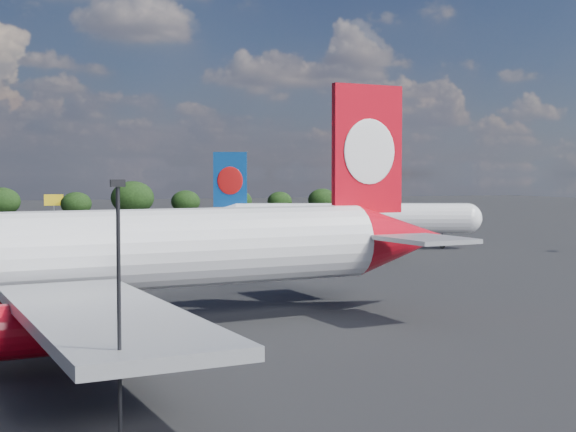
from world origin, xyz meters
name	(u,v)px	position (x,y,z in m)	size (l,w,h in m)	color
ground	(24,266)	(0.00, 60.00, 0.00)	(500.00, 500.00, 0.00)	black
qantas_airliner	(110,254)	(4.18, 15.14, 5.48)	(55.21, 52.59, 18.00)	white
china_southern_airliner	(341,219)	(44.56, 66.78, 4.31)	(42.05, 40.42, 14.14)	white
apron_lamp_post	(119,302)	(1.15, -9.48, 6.01)	(0.55, 0.30, 10.72)	black
billboard_yellow	(54,200)	(12.00, 182.00, 3.87)	(5.00, 0.30, 5.50)	yellow
horizon_treeline	(1,201)	(-1.38, 179.09, 3.94)	(202.91, 15.54, 9.31)	black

